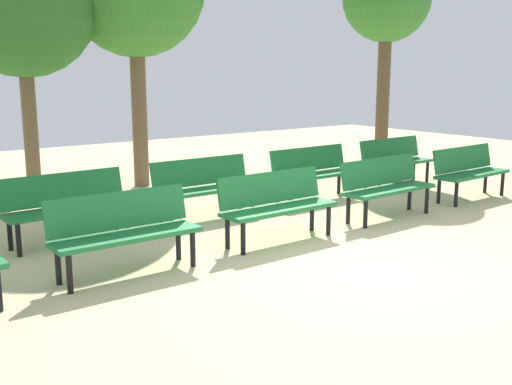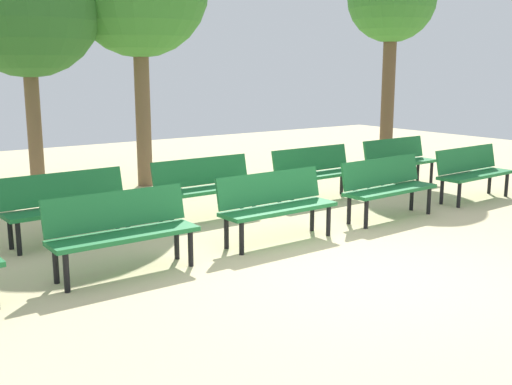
# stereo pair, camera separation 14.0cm
# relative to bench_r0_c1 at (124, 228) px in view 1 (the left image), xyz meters

# --- Properties ---
(ground_plane) EXTENTS (25.35, 25.35, 0.00)m
(ground_plane) POSITION_rel_bench_r0_c1_xyz_m (2.13, -1.57, -0.50)
(ground_plane) COLOR beige
(bench_r0_c1) EXTENTS (1.60, 0.48, 0.87)m
(bench_r0_c1) POSITION_rel_bench_r0_c1_xyz_m (0.00, 0.00, 0.00)
(bench_r0_c1) COLOR #1E7238
(bench_r0_c1) RESTS_ON ground_plane
(bench_r0_c2) EXTENTS (1.61, 0.50, 0.87)m
(bench_r0_c2) POSITION_rel_bench_r0_c1_xyz_m (2.10, 0.03, 0.00)
(bench_r0_c2) COLOR #1E7238
(bench_r0_c2) RESTS_ON ground_plane
(bench_r0_c3) EXTENTS (1.62, 0.54, 0.87)m
(bench_r0_c3) POSITION_rel_bench_r0_c1_xyz_m (4.16, 0.04, 0.00)
(bench_r0_c3) COLOR #1E7238
(bench_r0_c3) RESTS_ON ground_plane
(bench_r0_c4) EXTENTS (1.62, 0.55, 0.87)m
(bench_r0_c4) POSITION_rel_bench_r0_c1_xyz_m (6.30, 0.09, 0.00)
(bench_r0_c4) COLOR #1E7238
(bench_r0_c4) RESTS_ON ground_plane
(bench_r1_c1) EXTENTS (1.61, 0.53, 0.87)m
(bench_r1_c1) POSITION_rel_bench_r0_c1_xyz_m (-0.05, 1.55, 0.00)
(bench_r1_c1) COLOR #1E7238
(bench_r1_c1) RESTS_ON ground_plane
(bench_r1_c2) EXTENTS (1.60, 0.49, 0.87)m
(bench_r1_c2) POSITION_rel_bench_r0_c1_xyz_m (2.03, 1.62, 0.00)
(bench_r1_c2) COLOR #1E7238
(bench_r1_c2) RESTS_ON ground_plane
(bench_r1_c3) EXTENTS (1.61, 0.51, 0.87)m
(bench_r1_c3) POSITION_rel_bench_r0_c1_xyz_m (4.16, 1.61, 0.00)
(bench_r1_c3) COLOR #1E7238
(bench_r1_c3) RESTS_ON ground_plane
(bench_r1_c4) EXTENTS (1.61, 0.53, 0.87)m
(bench_r1_c4) POSITION_rel_bench_r0_c1_xyz_m (6.29, 1.69, 0.00)
(bench_r1_c4) COLOR #1E7238
(bench_r1_c4) RESTS_ON ground_plane
(tree_1) EXTENTS (2.50, 2.50, 4.50)m
(tree_1) POSITION_rel_bench_r0_c1_xyz_m (0.54, 4.81, 2.73)
(tree_1) COLOR brown
(tree_1) RESTS_ON ground_plane
(tree_3) EXTENTS (1.88, 1.88, 4.59)m
(tree_3) POSITION_rel_bench_r0_c1_xyz_m (7.70, 3.29, 3.06)
(tree_3) COLOR brown
(tree_3) RESTS_ON ground_plane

